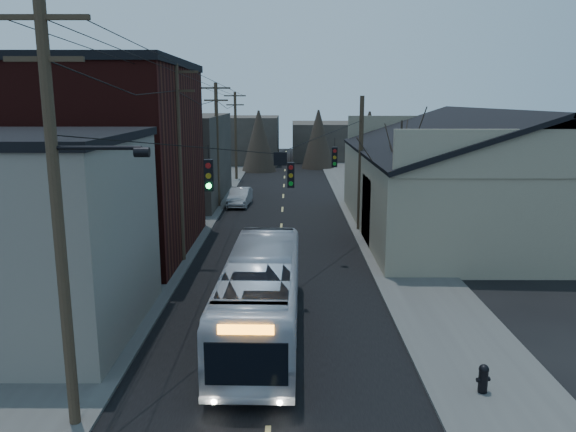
{
  "coord_description": "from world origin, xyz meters",
  "views": [
    {
      "loc": [
        0.55,
        -10.1,
        8.33
      ],
      "look_at": [
        0.48,
        15.29,
        3.0
      ],
      "focal_mm": 35.0,
      "sensor_mm": 36.0,
      "label": 1
    }
  ],
  "objects": [
    {
      "name": "fire_hydrant",
      "position": [
        6.06,
        4.55,
        0.57
      ],
      "size": [
        0.41,
        0.29,
        0.85
      ],
      "rotation": [
        0.0,
        0.0,
        0.2
      ],
      "color": "black",
      "rests_on": "sidewalk_right"
    },
    {
      "name": "road_surface",
      "position": [
        0.0,
        30.0,
        0.01
      ],
      "size": [
        9.0,
        110.0,
        0.02
      ],
      "primitive_type": "cube",
      "color": "black",
      "rests_on": "ground"
    },
    {
      "name": "sidewalk_right",
      "position": [
        6.5,
        30.0,
        0.06
      ],
      "size": [
        4.0,
        110.0,
        0.12
      ],
      "primitive_type": "cube",
      "color": "#474744",
      "rests_on": "ground"
    },
    {
      "name": "utility_lines",
      "position": [
        -3.11,
        24.14,
        4.95
      ],
      "size": [
        11.24,
        45.28,
        10.5
      ],
      "color": "#382B1E",
      "rests_on": "ground"
    },
    {
      "name": "building_far_right",
      "position": [
        7.0,
        70.0,
        2.5
      ],
      "size": [
        12.0,
        14.0,
        5.0
      ],
      "primitive_type": "cube",
      "color": "#342E29",
      "rests_on": "ground"
    },
    {
      "name": "building_far_left",
      "position": [
        -6.0,
        65.0,
        3.0
      ],
      "size": [
        10.0,
        12.0,
        6.0
      ],
      "primitive_type": "cube",
      "color": "#342E29",
      "rests_on": "ground"
    },
    {
      "name": "sidewalk_left",
      "position": [
        -6.5,
        30.0,
        0.06
      ],
      "size": [
        4.0,
        110.0,
        0.12
      ],
      "primitive_type": "cube",
      "color": "#474744",
      "rests_on": "ground"
    },
    {
      "name": "bare_tree",
      "position": [
        6.5,
        20.0,
        3.6
      ],
      "size": [
        0.4,
        0.4,
        7.2
      ],
      "primitive_type": "cone",
      "color": "black",
      "rests_on": "ground"
    },
    {
      "name": "parked_car",
      "position": [
        -3.38,
        33.55,
        0.7
      ],
      "size": [
        1.78,
        4.37,
        1.41
      ],
      "primitive_type": "imported",
      "rotation": [
        0.0,
        0.0,
        -0.07
      ],
      "color": "#A0A2A7",
      "rests_on": "ground"
    },
    {
      "name": "building_clapboard",
      "position": [
        -9.0,
        9.0,
        3.5
      ],
      "size": [
        8.0,
        8.0,
        7.0
      ],
      "primitive_type": "cube",
      "color": "gray",
      "rests_on": "ground"
    },
    {
      "name": "building_brick",
      "position": [
        -10.0,
        20.0,
        5.0
      ],
      "size": [
        10.0,
        12.0,
        10.0
      ],
      "primitive_type": "cube",
      "color": "#330D0B",
      "rests_on": "ground"
    },
    {
      "name": "building_left_far",
      "position": [
        -9.5,
        36.0,
        3.5
      ],
      "size": [
        9.0,
        14.0,
        7.0
      ],
      "primitive_type": "cube",
      "color": "#342E29",
      "rests_on": "ground"
    },
    {
      "name": "bus",
      "position": [
        -0.45,
        8.72,
        1.51
      ],
      "size": [
        2.78,
        10.89,
        3.02
      ],
      "primitive_type": "imported",
      "rotation": [
        0.0,
        0.0,
        3.12
      ],
      "color": "silver",
      "rests_on": "ground"
    },
    {
      "name": "warehouse",
      "position": [
        13.0,
        25.0,
        2.7
      ],
      "size": [
        16.16,
        20.6,
        7.73
      ],
      "color": "gray",
      "rests_on": "ground"
    }
  ]
}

